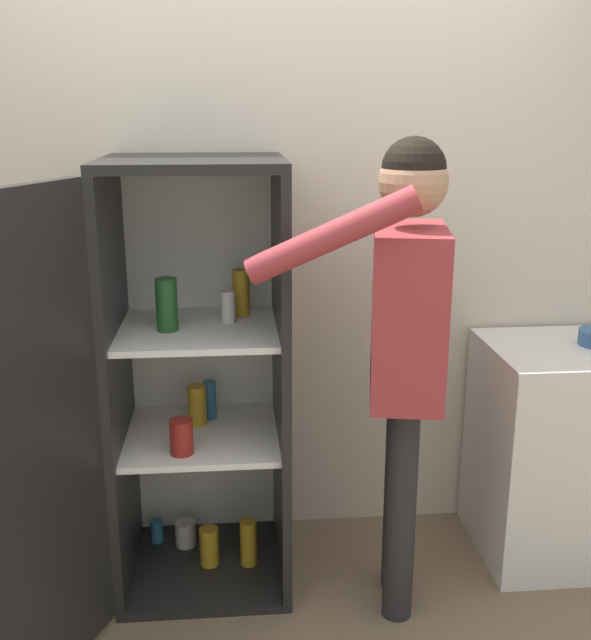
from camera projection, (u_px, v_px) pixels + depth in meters
name	position (u px, v px, depth m)	size (l,w,h in m)	color
wall_back	(274.00, 248.00, 3.13)	(7.00, 0.06, 2.55)	beige
refrigerator	(170.00, 391.00, 2.79)	(0.96, 1.24, 1.67)	black
person	(405.00, 322.00, 2.60)	(0.73, 0.57, 1.75)	#262628
counter	(571.00, 450.00, 3.13)	(0.75, 0.58, 0.92)	white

